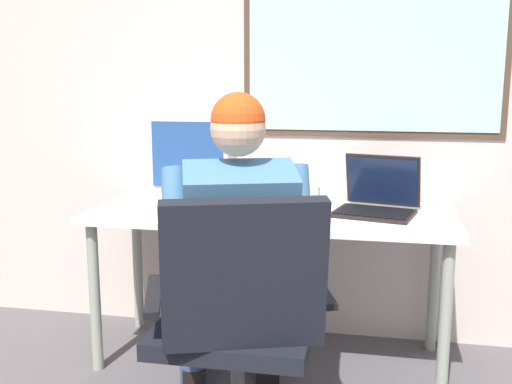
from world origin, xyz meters
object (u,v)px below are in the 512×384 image
wine_glass (311,197)px  crt_monitor (193,154)px  desk (271,228)px  person_seated (236,255)px  office_chair (240,310)px  laptop (378,198)px  desk_speaker (265,188)px

wine_glass → crt_monitor: bearing=162.1°
desk → person_seated: (-0.04, -0.53, 0.03)m
office_chair → crt_monitor: bearing=116.2°
wine_glass → person_seated: bearing=-121.7°
office_chair → person_seated: person_seated is taller
crt_monitor → desk: bearing=-6.0°
person_seated → laptop: (0.52, 0.60, 0.12)m
desk → person_seated: person_seated is taller
crt_monitor → wine_glass: bearing=-17.9°
person_seated → crt_monitor: 0.73m
desk → laptop: 0.50m
laptop → desk_speaker: 0.52m
office_chair → person_seated: bearing=106.2°
crt_monitor → desk_speaker: (0.33, 0.06, -0.16)m
person_seated → laptop: size_ratio=3.15×
desk → desk_speaker: bearing=114.3°
crt_monitor → desk_speaker: crt_monitor is taller
wine_glass → office_chair: bearing=-104.6°
desk → wine_glass: 0.30m
office_chair → desk_speaker: office_chair is taller
office_chair → laptop: 0.99m
laptop → desk_speaker: bearing=176.8°
desk → office_chair: 0.79m
desk → desk_speaker: desk_speaker is taller
desk → person_seated: bearing=-94.4°
person_seated → wine_glass: size_ratio=8.62×
desk → person_seated: size_ratio=1.29×
person_seated → laptop: bearing=49.5°
person_seated → wine_glass: 0.48m
person_seated → wine_glass: (0.24, 0.39, 0.15)m
person_seated → crt_monitor: bearing=120.1°
laptop → wine_glass: (-0.28, -0.22, 0.03)m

